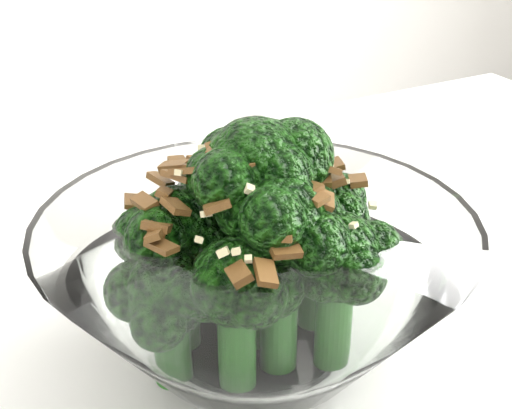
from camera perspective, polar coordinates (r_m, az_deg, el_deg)
name	(u,v)px	position (r m, az deg, el deg)	size (l,w,h in m)	color
broccoli_dish	(256,275)	(0.43, 0.03, -5.15)	(0.24, 0.24, 0.15)	white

